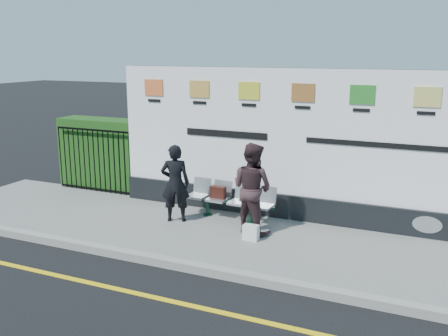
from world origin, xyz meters
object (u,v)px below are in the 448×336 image
(bench, at_px, (229,209))
(woman_right, at_px, (252,188))
(woman_left, at_px, (175,183))
(billboard, at_px, (302,156))

(bench, distance_m, woman_right, 1.06)
(woman_right, bearing_deg, woman_left, 18.21)
(billboard, xyz_separation_m, woman_left, (-2.25, -1.11, -0.52))
(bench, distance_m, woman_left, 1.21)
(woman_left, bearing_deg, bench, -173.53)
(billboard, distance_m, woman_right, 1.33)
(billboard, bearing_deg, bench, -156.37)
(billboard, relative_size, woman_left, 5.15)
(woman_left, height_order, woman_right, woman_right)
(billboard, distance_m, woman_left, 2.56)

